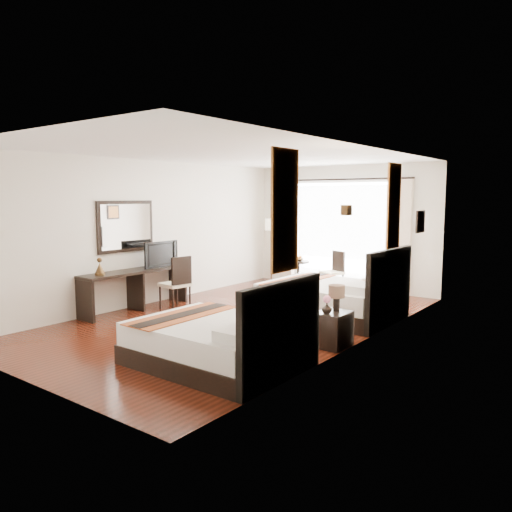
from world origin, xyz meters
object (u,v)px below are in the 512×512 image
Objects in this scene: console_desk at (136,290)px; window_chair at (332,279)px; bed_far at (334,298)px; vase at (327,308)px; desk_chair at (176,293)px; floor_lamp at (272,229)px; nightstand at (333,329)px; table_lamp at (337,293)px; bed_near at (220,341)px; television at (158,254)px; fruit_bowl at (298,260)px; side_table at (298,274)px.

window_chair is (2.02, 3.86, -0.11)m from console_desk.
bed_far is 1.89m from vase.
desk_chair is 0.65× the size of floor_lamp.
floor_lamp is (-3.81, 3.88, 1.06)m from nightstand.
table_lamp is at bearing -60.62° from bed_far.
bed_near is 3.11m from bed_far.
fruit_bowl is (1.07, 3.36, -0.37)m from television.
table_lamp is at bearing 72.76° from nightstand.
table_lamp is 0.62× the size of side_table.
desk_chair is (-2.64, -1.26, -0.02)m from bed_far.
nightstand is 0.58× the size of window_chair.
table_lamp is 1.57× the size of fruit_bowl.
window_chair is (-1.17, 2.11, -0.05)m from bed_far.
side_table is 0.93m from window_chair.
bed_near reaches higher than window_chair.
desk_chair reaches higher than side_table.
window_chair is at bearing -2.93° from side_table.
television reaches higher than window_chair.
side_table is at bearing 128.18° from nightstand.
nightstand is 0.51m from table_lamp.
bed_far is at bearing 117.85° from nightstand.
television reaches higher than fruit_bowl.
desk_chair is at bearing 41.86° from console_desk.
window_chair reaches higher than console_desk.
floor_lamp is at bearing -73.85° from window_chair.
side_table is (-2.92, 3.71, 0.05)m from nightstand.
window_chair is (-1.97, 3.80, -0.30)m from vase.
television is 3.64× the size of fruit_bowl.
bed_far is 3.45m from television.
vase is 0.09× the size of floor_lamp.
console_desk is 3.68× the size of side_table.
bed_near is at bearing -123.63° from television.
desk_chair is at bearing -98.91° from side_table.
television is (-3.96, 0.49, 0.43)m from vase.
window_chair is (0.93, -0.05, -0.03)m from side_table.
console_desk is 4.19m from floor_lamp.
desk_chair reaches higher than vase.
side_table is at bearing 116.30° from fruit_bowl.
vase is at bearing -100.38° from nightstand.
television reaches higher than bed_near.
nightstand is 0.33× the size of floor_lamp.
bed_near is 1.61m from vase.
side_table is (0.89, -0.17, -1.01)m from floor_lamp.
bed_far is at bearing 91.46° from bed_near.
side_table reaches higher than nightstand.
table_lamp reaches higher than vase.
bed_far is 1.77m from table_lamp.
side_table is 0.67× the size of window_chair.
table_lamp is 4.05m from console_desk.
bed_far is (-0.08, 3.11, 0.02)m from bed_near.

